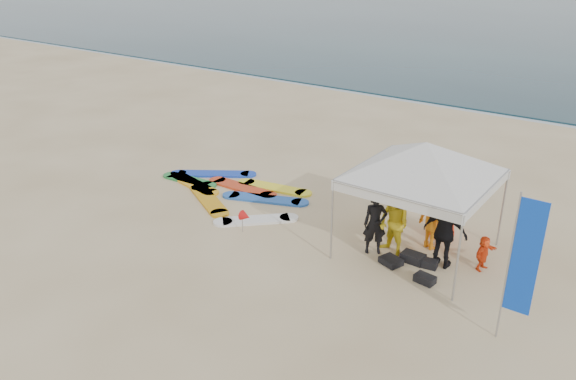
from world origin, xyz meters
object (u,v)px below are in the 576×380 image
(person_orange_a, at_px, (433,221))
(marker_pennant, at_px, (246,216))
(feather_flag, at_px, (523,259))
(canopy_tent, at_px, (426,143))
(person_black_b, at_px, (445,233))
(person_black_a, at_px, (375,224))
(surfboard_spread, at_px, (231,191))
(person_yellow, at_px, (394,223))
(person_orange_b, at_px, (444,204))
(person_seated, at_px, (484,253))

(person_orange_a, height_order, marker_pennant, person_orange_a)
(feather_flag, relative_size, marker_pennant, 4.91)
(canopy_tent, bearing_deg, person_black_b, -20.57)
(person_black_a, height_order, surfboard_spread, person_black_a)
(canopy_tent, bearing_deg, feather_flag, -37.30)
(marker_pennant, bearing_deg, person_black_b, 16.34)
(person_black_a, distance_m, marker_pennant, 3.48)
(person_black_a, bearing_deg, surfboard_spread, 136.79)
(person_orange_a, relative_size, surfboard_spread, 0.28)
(person_yellow, xyz_separation_m, person_orange_b, (0.65, 1.59, 0.11))
(person_yellow, xyz_separation_m, person_orange_a, (0.67, 0.87, -0.07))
(person_orange_b, xyz_separation_m, feather_flag, (2.76, -3.39, 0.88))
(canopy_tent, distance_m, surfboard_spread, 6.98)
(canopy_tent, height_order, feather_flag, canopy_tent)
(person_yellow, distance_m, surfboard_spread, 6.00)
(person_black_a, height_order, person_orange_b, person_orange_b)
(feather_flag, bearing_deg, person_yellow, 152.16)
(person_yellow, bearing_deg, person_seated, 34.47)
(person_orange_b, bearing_deg, surfboard_spread, -7.10)
(person_black_a, distance_m, person_yellow, 0.46)
(person_seated, height_order, canopy_tent, canopy_tent)
(canopy_tent, height_order, surfboard_spread, canopy_tent)
(person_orange_a, relative_size, person_black_b, 0.85)
(person_yellow, relative_size, person_seated, 1.94)
(marker_pennant, bearing_deg, person_orange_b, 33.62)
(person_orange_b, relative_size, person_seated, 2.20)
(feather_flag, xyz_separation_m, marker_pennant, (-7.11, 0.50, -1.34))
(person_orange_a, distance_m, person_black_b, 0.93)
(person_yellow, xyz_separation_m, person_seated, (2.09, 0.59, -0.41))
(surfboard_spread, bearing_deg, person_yellow, -5.69)
(feather_flag, bearing_deg, person_black_a, 157.30)
(person_orange_b, bearing_deg, marker_pennant, 17.83)
(person_black_b, xyz_separation_m, surfboard_spread, (-7.17, 0.44, -0.88))
(person_black_a, relative_size, person_black_b, 0.88)
(person_orange_a, bearing_deg, marker_pennant, 49.68)
(person_yellow, relative_size, person_black_b, 0.93)
(person_orange_b, height_order, marker_pennant, person_orange_b)
(person_black_b, bearing_deg, person_seated, -152.41)
(canopy_tent, relative_size, feather_flag, 1.41)
(person_yellow, xyz_separation_m, feather_flag, (3.41, -1.80, 0.99))
(person_seated, distance_m, marker_pennant, 6.09)
(person_black_a, distance_m, person_orange_b, 2.09)
(person_yellow, bearing_deg, canopy_tent, 64.32)
(feather_flag, distance_m, surfboard_spread, 9.79)
(person_black_b, xyz_separation_m, feather_flag, (2.15, -1.95, 0.92))
(canopy_tent, xyz_separation_m, marker_pennant, (-4.15, -1.75, -2.42))
(person_black_a, xyz_separation_m, person_black_b, (1.66, 0.36, 0.11))
(person_orange_a, xyz_separation_m, marker_pennant, (-4.37, -2.17, -0.28))
(person_yellow, bearing_deg, feather_flag, -9.12)
(marker_pennant, bearing_deg, feather_flag, -4.02)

